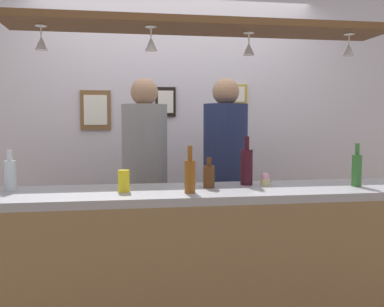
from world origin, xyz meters
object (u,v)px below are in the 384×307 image
at_px(person_right_navy_shirt, 225,168).
at_px(drink_can, 124,181).
at_px(bottle_beer_brown_stubby, 209,176).
at_px(person_left_grey_shirt, 145,170).
at_px(bottle_wine_dark_red, 247,166).
at_px(bottle_beer_amber_tall, 190,175).
at_px(bottle_beer_green_import, 357,169).
at_px(cupcake, 265,179).
at_px(picture_frame_crest, 166,102).
at_px(picture_frame_upper_small, 235,94).
at_px(picture_frame_caricature, 96,110).
at_px(bottle_soda_clear, 10,174).

height_order(person_right_navy_shirt, drink_can, person_right_navy_shirt).
bearing_deg(bottle_beer_brown_stubby, person_left_grey_shirt, 114.71).
height_order(bottle_beer_brown_stubby, bottle_wine_dark_red, bottle_wine_dark_red).
relative_size(bottle_beer_amber_tall, bottle_beer_green_import, 1.00).
height_order(person_right_navy_shirt, bottle_wine_dark_red, person_right_navy_shirt).
bearing_deg(person_right_navy_shirt, bottle_beer_brown_stubby, -110.37).
height_order(bottle_wine_dark_red, drink_can, bottle_wine_dark_red).
xyz_separation_m(cupcake, picture_frame_crest, (-0.49, 1.32, 0.53)).
xyz_separation_m(bottle_beer_amber_tall, picture_frame_upper_small, (0.65, 1.52, 0.54)).
bearing_deg(bottle_wine_dark_red, picture_frame_caricature, 127.63).
bearing_deg(picture_frame_caricature, bottle_beer_brown_stubby, -61.46).
relative_size(bottle_soda_clear, picture_frame_upper_small, 1.05).
bearing_deg(picture_frame_caricature, bottle_soda_clear, -107.08).
bearing_deg(person_left_grey_shirt, bottle_beer_brown_stubby, -65.29).
distance_m(person_right_navy_shirt, bottle_soda_clear, 1.56).
xyz_separation_m(picture_frame_crest, picture_frame_upper_small, (0.64, 0.00, 0.07)).
bearing_deg(cupcake, bottle_beer_green_import, -12.60).
bearing_deg(picture_frame_upper_small, bottle_beer_green_import, -75.09).
xyz_separation_m(person_right_navy_shirt, drink_can, (-0.77, -0.82, 0.03)).
xyz_separation_m(bottle_wine_dark_red, drink_can, (-0.75, -0.15, -0.06)).
xyz_separation_m(person_left_grey_shirt, picture_frame_crest, (0.22, 0.61, 0.54)).
relative_size(drink_can, picture_frame_crest, 0.47).
xyz_separation_m(bottle_beer_brown_stubby, picture_frame_crest, (-0.13, 1.36, 0.49)).
height_order(bottle_beer_brown_stubby, bottle_soda_clear, bottle_soda_clear).
distance_m(bottle_beer_amber_tall, picture_frame_crest, 1.59).
bearing_deg(person_right_navy_shirt, person_left_grey_shirt, -180.00).
bearing_deg(picture_frame_crest, person_left_grey_shirt, -109.43).
bearing_deg(bottle_beer_amber_tall, bottle_wine_dark_red, 31.72).
bearing_deg(person_left_grey_shirt, drink_can, -100.69).
relative_size(person_left_grey_shirt, bottle_beer_brown_stubby, 9.65).
bearing_deg(bottle_beer_green_import, drink_can, 179.70).
bearing_deg(picture_frame_caricature, drink_can, -80.44).
bearing_deg(bottle_wine_dark_red, picture_frame_upper_small, 78.51).
bearing_deg(bottle_soda_clear, cupcake, -1.28).
distance_m(person_right_navy_shirt, picture_frame_caricature, 1.27).
bearing_deg(person_right_navy_shirt, picture_frame_crest, 123.43).
bearing_deg(picture_frame_caricature, picture_frame_crest, 0.00).
xyz_separation_m(picture_frame_caricature, picture_frame_upper_small, (1.25, 0.00, 0.15)).
bearing_deg(bottle_beer_brown_stubby, bottle_beer_amber_tall, -129.76).
bearing_deg(bottle_beer_amber_tall, person_right_navy_shirt, 65.51).
bearing_deg(picture_frame_caricature, person_right_navy_shirt, -31.08).
relative_size(drink_can, picture_frame_caricature, 0.36).
distance_m(person_left_grey_shirt, bottle_wine_dark_red, 0.90).
distance_m(bottle_beer_brown_stubby, bottle_soda_clear, 1.14).
distance_m(person_right_navy_shirt, bottle_beer_amber_tall, 1.01).
height_order(picture_frame_crest, picture_frame_upper_small, picture_frame_upper_small).
bearing_deg(picture_frame_upper_small, picture_frame_caricature, 180.00).
bearing_deg(drink_can, picture_frame_caricature, 99.56).
bearing_deg(picture_frame_caricature, bottle_beer_amber_tall, -68.54).
relative_size(person_right_navy_shirt, bottle_wine_dark_red, 5.81).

